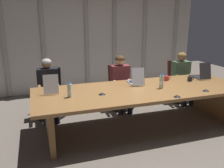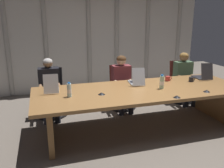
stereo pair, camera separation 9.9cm
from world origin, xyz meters
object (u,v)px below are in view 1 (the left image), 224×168
laptop_center (201,75)px  person_left_mid (121,80)px  office_chair_left_mid (120,92)px  office_chair_center (179,86)px  laptop_left_end (51,89)px  conference_mic_right_side (177,96)px  coffee_mug_near (190,79)px  coffee_mug_far (167,78)px  conference_mic_left_side (206,90)px  person_left_end (48,86)px  water_bottle_primary (70,91)px  person_center (182,75)px  water_bottle_secondary (161,82)px  laptop_left_mid (136,81)px  conference_mic_middle (102,94)px  office_chair_left_end (50,99)px

laptop_center → person_left_mid: size_ratio=0.39×
office_chair_left_mid → office_chair_center: (1.49, 0.00, 0.01)m
laptop_left_end → conference_mic_right_side: laptop_left_end is taller
coffee_mug_near → coffee_mug_far: size_ratio=0.98×
conference_mic_left_side → person_left_end: bearing=149.8°
coffee_mug_near → conference_mic_right_side: bearing=-135.9°
laptop_left_end → conference_mic_right_side: size_ratio=3.70×
laptop_left_end → water_bottle_primary: 0.43m
laptop_center → water_bottle_primary: 2.72m
person_center → water_bottle_secondary: size_ratio=4.65×
office_chair_left_mid → office_chair_center: bearing=90.2°
office_chair_center → office_chair_left_mid: bearing=-88.8°
coffee_mug_near → coffee_mug_far: (-0.40, 0.18, 0.00)m
laptop_center → office_chair_left_mid: laptop_center is taller
water_bottle_primary → conference_mic_right_side: size_ratio=2.10×
laptop_left_end → coffee_mug_far: laptop_left_end is taller
office_chair_left_mid → coffee_mug_near: office_chair_left_mid is taller
laptop_left_mid → conference_mic_left_side: bearing=-123.2°
office_chair_center → person_left_mid: size_ratio=0.81×
water_bottle_primary → water_bottle_secondary: (1.57, -0.02, 0.01)m
office_chair_center → conference_mic_middle: 2.59m
conference_mic_right_side → office_chair_center: bearing=54.8°
coffee_mug_far → conference_mic_right_side: coffee_mug_far is taller
laptop_left_mid → office_chair_left_mid: 0.90m
person_center → office_chair_left_mid: bearing=-93.0°
laptop_left_mid → water_bottle_secondary: bearing=-136.3°
laptop_left_end → water_bottle_secondary: bearing=-96.9°
laptop_left_mid → office_chair_left_end: (-1.50, 0.78, -0.44)m
laptop_left_end → laptop_center: bearing=-85.0°
laptop_left_mid → water_bottle_secondary: laptop_left_mid is taller
office_chair_center → person_left_end: size_ratio=0.80×
office_chair_left_end → conference_mic_middle: 1.47m
water_bottle_primary → conference_mic_middle: size_ratio=2.10×
laptop_left_mid → coffee_mug_far: (0.67, 0.03, -0.02)m
coffee_mug_far → water_bottle_secondary: bearing=-130.1°
conference_mic_left_side → conference_mic_middle: size_ratio=1.00×
laptop_left_end → laptop_center: (2.94, 0.03, 0.00)m
coffee_mug_far → conference_mic_right_side: bearing=-112.1°
person_left_end → person_left_mid: size_ratio=1.01×
person_left_mid → conference_mic_middle: (-0.72, -1.05, 0.08)m
laptop_left_end → office_chair_left_end: 0.94m
laptop_left_end → person_left_mid: bearing=-60.9°
laptop_left_end → office_chair_left_mid: (1.51, 0.83, -0.45)m
laptop_left_mid → conference_mic_middle: (-0.77, -0.43, -0.04)m
laptop_center → conference_mic_right_side: (-1.13, -0.89, -0.05)m
conference_mic_middle → office_chair_left_mid: bearing=57.8°
office_chair_left_end → office_chair_left_mid: size_ratio=1.03×
laptop_center → office_chair_left_end: laptop_center is taller
laptop_center → office_chair_left_end: size_ratio=0.48×
coffee_mug_near → laptop_left_end: bearing=177.7°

